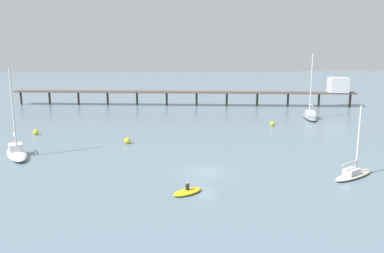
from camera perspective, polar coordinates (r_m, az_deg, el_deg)
The scene contains 9 objects.
ground_plane at distance 41.63m, azimuth 1.85°, elevation -6.81°, with size 400.00×400.00×0.00m, color slate.
pier at distance 90.52m, azimuth 7.14°, elevation 5.46°, with size 80.34×13.92×6.86m.
sailboat_white at distance 52.06m, azimuth -24.77°, elevation -3.39°, with size 5.30×7.84×10.96m.
sailboat_gray at distance 77.17m, azimuth 17.21°, elevation 1.69°, with size 3.96×9.37×12.40m.
sailboat_cream at distance 43.17m, azimuth 23.01°, elevation -6.35°, with size 6.07×4.61×7.47m.
dinghy_yellow at distance 35.56m, azimuth -0.69°, elevation -9.68°, with size 3.35×2.96×1.14m.
mooring_buoy_near at distance 64.34m, azimuth -22.30°, elevation -0.77°, with size 0.85×0.85×0.85m, color yellow.
mooring_buoy_mid at distance 67.96m, azimuth 11.92°, elevation 0.41°, with size 0.79×0.79×0.79m, color yellow.
mooring_buoy_far at distance 54.64m, azimuth -9.63°, elevation -2.09°, with size 0.87×0.87×0.87m, color yellow.
Camera 1 is at (-4.29, -39.33, 12.92)m, focal length 35.66 mm.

